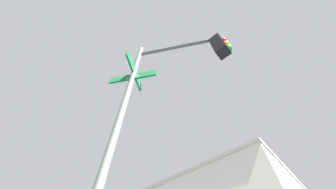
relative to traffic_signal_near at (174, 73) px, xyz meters
The scene contains 1 object.
traffic_signal_near is the anchor object (origin of this frame).
Camera 1 is at (-5.37, -8.17, 1.02)m, focal length 18.18 mm.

